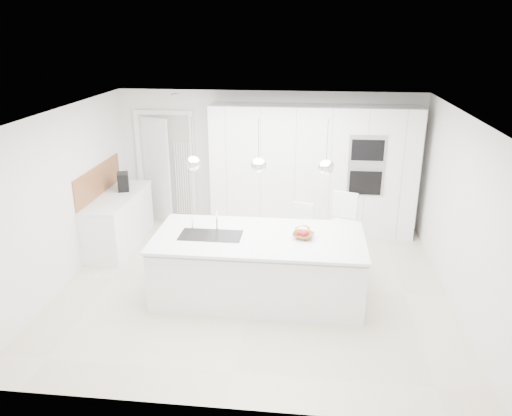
# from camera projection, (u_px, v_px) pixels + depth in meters

# --- Properties ---
(floor) EXTENTS (5.50, 5.50, 0.00)m
(floor) POSITION_uv_depth(u_px,v_px,m) (254.00, 286.00, 7.27)
(floor) COLOR beige
(floor) RESTS_ON ground
(wall_back) EXTENTS (5.50, 0.00, 5.50)m
(wall_back) POSITION_uv_depth(u_px,v_px,m) (269.00, 160.00, 9.18)
(wall_back) COLOR white
(wall_back) RESTS_ON ground
(wall_left) EXTENTS (0.00, 5.00, 5.00)m
(wall_left) POSITION_uv_depth(u_px,v_px,m) (63.00, 198.00, 7.13)
(wall_left) COLOR white
(wall_left) RESTS_ON ground
(ceiling) EXTENTS (5.50, 5.50, 0.00)m
(ceiling) POSITION_uv_depth(u_px,v_px,m) (253.00, 114.00, 6.42)
(ceiling) COLOR white
(ceiling) RESTS_ON wall_back
(tall_cabinets) EXTENTS (3.60, 0.60, 2.30)m
(tall_cabinets) POSITION_uv_depth(u_px,v_px,m) (313.00, 171.00, 8.85)
(tall_cabinets) COLOR white
(tall_cabinets) RESTS_ON floor
(oven_stack) EXTENTS (0.62, 0.04, 1.05)m
(oven_stack) POSITION_uv_depth(u_px,v_px,m) (367.00, 166.00, 8.40)
(oven_stack) COLOR #A5A5A8
(oven_stack) RESTS_ON tall_cabinets
(doorway_frame) EXTENTS (1.11, 0.08, 2.13)m
(doorway_frame) POSITION_uv_depth(u_px,v_px,m) (166.00, 169.00, 9.43)
(doorway_frame) COLOR white
(doorway_frame) RESTS_ON floor
(hallway_door) EXTENTS (0.76, 0.38, 2.00)m
(hallway_door) POSITION_uv_depth(u_px,v_px,m) (153.00, 170.00, 9.42)
(hallway_door) COLOR white
(hallway_door) RESTS_ON floor
(radiator) EXTENTS (0.32, 0.04, 1.40)m
(radiator) POSITION_uv_depth(u_px,v_px,m) (183.00, 178.00, 9.45)
(radiator) COLOR white
(radiator) RESTS_ON floor
(left_base_cabinets) EXTENTS (0.60, 1.80, 0.86)m
(left_base_cabinets) POSITION_uv_depth(u_px,v_px,m) (119.00, 222.00, 8.50)
(left_base_cabinets) COLOR white
(left_base_cabinets) RESTS_ON floor
(left_worktop) EXTENTS (0.62, 1.82, 0.04)m
(left_worktop) POSITION_uv_depth(u_px,v_px,m) (117.00, 197.00, 8.35)
(left_worktop) COLOR white
(left_worktop) RESTS_ON left_base_cabinets
(oak_backsplash) EXTENTS (0.02, 1.80, 0.50)m
(oak_backsplash) POSITION_uv_depth(u_px,v_px,m) (98.00, 181.00, 8.28)
(oak_backsplash) COLOR #985A30
(oak_backsplash) RESTS_ON wall_left
(island_base) EXTENTS (2.80, 1.20, 0.86)m
(island_base) POSITION_uv_depth(u_px,v_px,m) (258.00, 269.00, 6.83)
(island_base) COLOR white
(island_base) RESTS_ON floor
(island_worktop) EXTENTS (2.84, 1.40, 0.04)m
(island_worktop) POSITION_uv_depth(u_px,v_px,m) (259.00, 237.00, 6.73)
(island_worktop) COLOR white
(island_worktop) RESTS_ON island_base
(island_sink) EXTENTS (0.84, 0.44, 0.18)m
(island_sink) POSITION_uv_depth(u_px,v_px,m) (211.00, 241.00, 6.77)
(island_sink) COLOR #3F3F42
(island_sink) RESTS_ON island_worktop
(island_tap) EXTENTS (0.02, 0.02, 0.30)m
(island_tap) POSITION_uv_depth(u_px,v_px,m) (217.00, 220.00, 6.87)
(island_tap) COLOR white
(island_tap) RESTS_ON island_worktop
(pendant_left) EXTENTS (0.20, 0.20, 0.20)m
(pendant_left) POSITION_uv_depth(u_px,v_px,m) (193.00, 163.00, 6.42)
(pendant_left) COLOR white
(pendant_left) RESTS_ON ceiling
(pendant_mid) EXTENTS (0.20, 0.20, 0.20)m
(pendant_mid) POSITION_uv_depth(u_px,v_px,m) (259.00, 165.00, 6.33)
(pendant_mid) COLOR white
(pendant_mid) RESTS_ON ceiling
(pendant_right) EXTENTS (0.20, 0.20, 0.20)m
(pendant_right) POSITION_uv_depth(u_px,v_px,m) (326.00, 167.00, 6.24)
(pendant_right) COLOR white
(pendant_right) RESTS_ON ceiling
(fruit_bowl) EXTENTS (0.34, 0.34, 0.07)m
(fruit_bowl) POSITION_uv_depth(u_px,v_px,m) (303.00, 236.00, 6.65)
(fruit_bowl) COLOR #985A30
(fruit_bowl) RESTS_ON island_worktop
(espresso_machine) EXTENTS (0.27, 0.33, 0.30)m
(espresso_machine) POSITION_uv_depth(u_px,v_px,m) (123.00, 182.00, 8.56)
(espresso_machine) COLOR black
(espresso_machine) RESTS_ON left_worktop
(bar_stool_left) EXTENTS (0.46, 0.55, 1.02)m
(bar_stool_left) POSITION_uv_depth(u_px,v_px,m) (302.00, 238.00, 7.65)
(bar_stool_left) COLOR white
(bar_stool_left) RESTS_ON floor
(bar_stool_right) EXTENTS (0.58, 0.67, 1.22)m
(bar_stool_right) POSITION_uv_depth(u_px,v_px,m) (344.00, 234.00, 7.52)
(bar_stool_right) COLOR white
(bar_stool_right) RESTS_ON floor
(apple_a) EXTENTS (0.08, 0.08, 0.08)m
(apple_a) POSITION_uv_depth(u_px,v_px,m) (304.00, 234.00, 6.61)
(apple_a) COLOR #A41A27
(apple_a) RESTS_ON fruit_bowl
(apple_b) EXTENTS (0.07, 0.07, 0.07)m
(apple_b) POSITION_uv_depth(u_px,v_px,m) (300.00, 233.00, 6.65)
(apple_b) COLOR #A41A27
(apple_b) RESTS_ON fruit_bowl
(apple_c) EXTENTS (0.08, 0.08, 0.08)m
(apple_c) POSITION_uv_depth(u_px,v_px,m) (306.00, 233.00, 6.63)
(apple_c) COLOR #A41A27
(apple_c) RESTS_ON fruit_bowl
(banana_bunch) EXTENTS (0.24, 0.17, 0.21)m
(banana_bunch) POSITION_uv_depth(u_px,v_px,m) (302.00, 229.00, 6.65)
(banana_bunch) COLOR gold
(banana_bunch) RESTS_ON fruit_bowl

